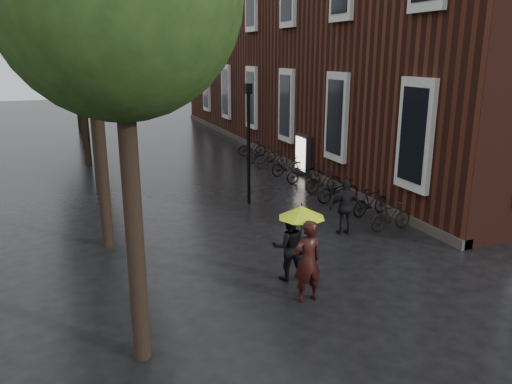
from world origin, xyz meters
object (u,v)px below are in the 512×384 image
person_black (289,246)px  lamp_post (249,132)px  person_burgundy (307,261)px  parked_bicycles (303,172)px  ad_lightbox (303,154)px  pedestrian_walking (346,207)px

person_black → lamp_post: (1.32, 6.53, 1.84)m
person_burgundy → parked_bicycles: person_burgundy is taller
lamp_post → ad_lightbox: bearing=42.0°
parked_bicycles → ad_lightbox: 1.77m
pedestrian_walking → lamp_post: bearing=-62.5°
person_burgundy → pedestrian_walking: 4.68m
person_burgundy → parked_bicycles: bearing=-120.4°
pedestrian_walking → ad_lightbox: bearing=-100.9°
person_black → lamp_post: size_ratio=0.39×
pedestrian_walking → parked_bicycles: pedestrian_walking is taller
person_black → ad_lightbox: 11.48m
person_burgundy → pedestrian_walking: size_ratio=1.09×
parked_bicycles → lamp_post: bearing=-147.4°
person_burgundy → person_black: bearing=-98.7°
lamp_post → person_black: bearing=-101.5°
pedestrian_walking → person_burgundy: bearing=54.6°
person_black → lamp_post: 6.91m
parked_bicycles → lamp_post: (-3.28, -2.10, 2.25)m
person_black → lamp_post: bearing=-90.5°
ad_lightbox → pedestrian_walking: bearing=-104.7°
pedestrian_walking → ad_lightbox: (2.35, 7.84, 0.05)m
pedestrian_walking → lamp_post: lamp_post is taller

